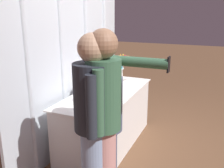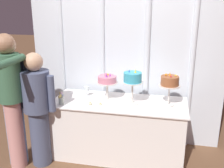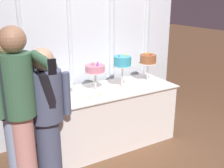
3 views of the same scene
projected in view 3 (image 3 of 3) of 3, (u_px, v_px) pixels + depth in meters
The scene contains 13 objects.
ground_plane at pixel (113, 145), 3.73m from camera, with size 24.00×24.00×0.00m, color brown.
draped_curtain at pixel (93, 35), 3.77m from camera, with size 2.80×0.17×2.74m.
cake_table at pixel (109, 116), 3.68m from camera, with size 1.78×0.74×0.79m.
cake_display_leftmost at pixel (95, 70), 3.44m from camera, with size 0.29×0.29×0.38m.
cake_display_center at pixel (122, 63), 3.51m from camera, with size 0.27×0.27×0.47m.
cake_display_rightmost at pixel (148, 60), 3.79m from camera, with size 0.27×0.27×0.43m.
wine_glass at pixel (71, 85), 3.39m from camera, with size 0.07×0.07×0.14m.
flower_vase at pixel (63, 99), 3.00m from camera, with size 0.07×0.11×0.18m.
tealight_far_left at pixel (91, 97), 3.25m from camera, with size 0.05×0.05×0.04m.
tealight_near_left at pixel (101, 95), 3.32m from camera, with size 0.04×0.04×0.04m.
guest_man_dark_suit at pixel (47, 114), 2.76m from camera, with size 0.51×0.39×1.50m.
guest_man_pink_jacket at pixel (15, 110), 2.53m from camera, with size 0.46×0.43×1.70m.
guest_girl_blue_dress at pixel (20, 108), 2.47m from camera, with size 0.44×0.65×1.73m.
Camera 3 is at (-1.65, -2.83, 1.97)m, focal length 43.45 mm.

